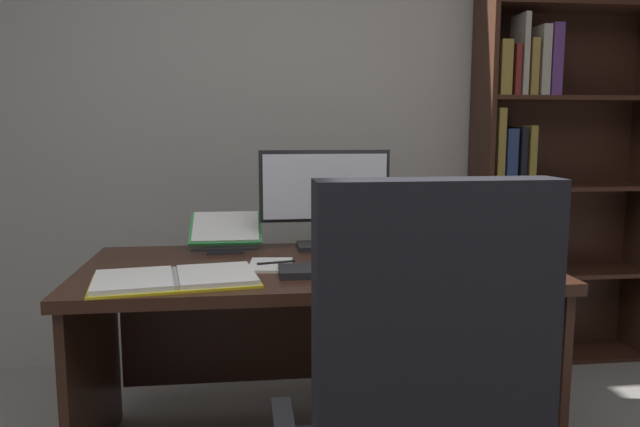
# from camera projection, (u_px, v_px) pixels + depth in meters

# --- Properties ---
(wall_back) EXTENTS (5.28, 0.12, 2.80)m
(wall_back) POSITION_uv_depth(u_px,v_px,m) (286.00, 92.00, 3.16)
(wall_back) COLOR #B2ADA3
(wall_back) RESTS_ON ground
(desk) EXTENTS (1.65, 0.80, 0.73)m
(desk) POSITION_uv_depth(u_px,v_px,m) (312.00, 309.00, 2.34)
(desk) COLOR #381E14
(desk) RESTS_ON ground
(bookshelf) EXTENTS (0.93, 0.29, 2.27)m
(bookshelf) POSITION_uv_depth(u_px,v_px,m) (543.00, 149.00, 3.14)
(bookshelf) COLOR #381E14
(bookshelf) RESTS_ON ground
(monitor) EXTENTS (0.53, 0.16, 0.40)m
(monitor) POSITION_uv_depth(u_px,v_px,m) (325.00, 198.00, 2.48)
(monitor) COLOR #232326
(monitor) RESTS_ON desk
(laptop) EXTENTS (0.35, 0.29, 0.24)m
(laptop) POSITION_uv_depth(u_px,v_px,m) (447.00, 233.00, 2.57)
(laptop) COLOR #232326
(laptop) RESTS_ON desk
(keyboard) EXTENTS (0.42, 0.15, 0.02)m
(keyboard) POSITION_uv_depth(u_px,v_px,m) (341.00, 270.00, 2.07)
(keyboard) COLOR #232326
(keyboard) RESTS_ON desk
(computer_mouse) EXTENTS (0.06, 0.10, 0.04)m
(computer_mouse) POSITION_uv_depth(u_px,v_px,m) (428.00, 265.00, 2.11)
(computer_mouse) COLOR #232326
(computer_mouse) RESTS_ON desk
(reading_stand_with_book) EXTENTS (0.29, 0.28, 0.13)m
(reading_stand_with_book) POSITION_uv_depth(u_px,v_px,m) (226.00, 231.00, 2.52)
(reading_stand_with_book) COLOR #232326
(reading_stand_with_book) RESTS_ON desk
(open_binder) EXTENTS (0.56, 0.37, 0.02)m
(open_binder) POSITION_uv_depth(u_px,v_px,m) (175.00, 279.00, 1.96)
(open_binder) COLOR yellow
(open_binder) RESTS_ON desk
(notepad) EXTENTS (0.17, 0.22, 0.01)m
(notepad) POSITION_uv_depth(u_px,v_px,m) (271.00, 265.00, 2.18)
(notepad) COLOR white
(notepad) RESTS_ON desk
(pen) EXTENTS (0.14, 0.04, 0.01)m
(pen) POSITION_uv_depth(u_px,v_px,m) (276.00, 262.00, 2.18)
(pen) COLOR black
(pen) RESTS_ON notepad
(coffee_mug) EXTENTS (0.08, 0.08, 0.10)m
(coffee_mug) POSITION_uv_depth(u_px,v_px,m) (478.00, 246.00, 2.30)
(coffee_mug) COLOR #334C7A
(coffee_mug) RESTS_ON desk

